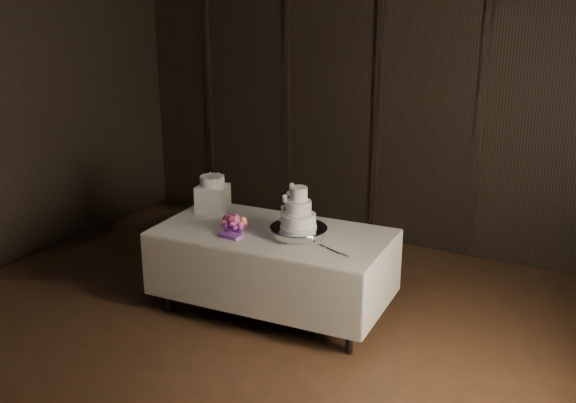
{
  "coord_description": "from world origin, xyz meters",
  "views": [
    {
      "loc": [
        2.65,
        -3.26,
        2.77
      ],
      "look_at": [
        0.07,
        1.38,
        1.05
      ],
      "focal_mm": 42.0,
      "sensor_mm": 36.0,
      "label": 1
    }
  ],
  "objects_px": {
    "box_pedestal": "(213,199)",
    "small_cake": "(212,181)",
    "cake_stand": "(298,232)",
    "wedding_cake": "(295,212)",
    "bouquet": "(234,224)",
    "display_table": "(273,268)"
  },
  "relations": [
    {
      "from": "box_pedestal",
      "to": "small_cake",
      "type": "distance_m",
      "value": 0.17
    },
    {
      "from": "box_pedestal",
      "to": "cake_stand",
      "type": "bearing_deg",
      "value": -11.66
    },
    {
      "from": "wedding_cake",
      "to": "box_pedestal",
      "type": "relative_size",
      "value": 1.34
    },
    {
      "from": "small_cake",
      "to": "bouquet",
      "type": "bearing_deg",
      "value": -37.65
    },
    {
      "from": "small_cake",
      "to": "wedding_cake",
      "type": "bearing_deg",
      "value": -12.77
    },
    {
      "from": "small_cake",
      "to": "box_pedestal",
      "type": "bearing_deg",
      "value": 0.0
    },
    {
      "from": "box_pedestal",
      "to": "small_cake",
      "type": "xyz_separation_m",
      "value": [
        0.0,
        0.0,
        0.17
      ]
    },
    {
      "from": "wedding_cake",
      "to": "bouquet",
      "type": "xyz_separation_m",
      "value": [
        -0.52,
        -0.14,
        -0.16
      ]
    },
    {
      "from": "cake_stand",
      "to": "box_pedestal",
      "type": "xyz_separation_m",
      "value": [
        -1.01,
        0.21,
        0.08
      ]
    },
    {
      "from": "display_table",
      "to": "bouquet",
      "type": "bearing_deg",
      "value": -151.97
    },
    {
      "from": "display_table",
      "to": "wedding_cake",
      "type": "xyz_separation_m",
      "value": [
        0.24,
        -0.04,
        0.57
      ]
    },
    {
      "from": "small_cake",
      "to": "cake_stand",
      "type": "bearing_deg",
      "value": -11.66
    },
    {
      "from": "bouquet",
      "to": "box_pedestal",
      "type": "height_order",
      "value": "box_pedestal"
    },
    {
      "from": "cake_stand",
      "to": "wedding_cake",
      "type": "xyz_separation_m",
      "value": [
        -0.03,
        -0.01,
        0.18
      ]
    },
    {
      "from": "small_cake",
      "to": "display_table",
      "type": "bearing_deg",
      "value": -13.81
    },
    {
      "from": "bouquet",
      "to": "small_cake",
      "type": "xyz_separation_m",
      "value": [
        -0.46,
        0.36,
        0.23
      ]
    },
    {
      "from": "display_table",
      "to": "cake_stand",
      "type": "bearing_deg",
      "value": -9.48
    },
    {
      "from": "display_table",
      "to": "small_cake",
      "type": "bearing_deg",
      "value": 162.11
    },
    {
      "from": "wedding_cake",
      "to": "small_cake",
      "type": "distance_m",
      "value": 1.01
    },
    {
      "from": "wedding_cake",
      "to": "cake_stand",
      "type": "bearing_deg",
      "value": 23.32
    },
    {
      "from": "display_table",
      "to": "box_pedestal",
      "type": "xyz_separation_m",
      "value": [
        -0.74,
        0.18,
        0.47
      ]
    },
    {
      "from": "display_table",
      "to": "small_cake",
      "type": "height_order",
      "value": "small_cake"
    }
  ]
}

